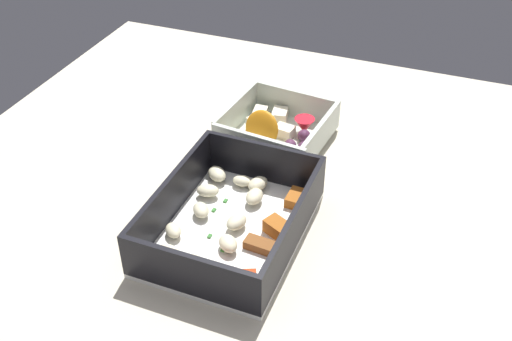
# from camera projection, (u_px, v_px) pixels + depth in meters

# --- Properties ---
(table_surface) EXTENTS (0.80, 0.80, 0.02)m
(table_surface) POSITION_uv_depth(u_px,v_px,m) (243.00, 196.00, 0.77)
(table_surface) COLOR beige
(table_surface) RESTS_ON ground
(pasta_container) EXTENTS (0.21, 0.16, 0.06)m
(pasta_container) POSITION_uv_depth(u_px,v_px,m) (232.00, 221.00, 0.69)
(pasta_container) COLOR white
(pasta_container) RESTS_ON table_surface
(fruit_bowl) EXTENTS (0.15, 0.15, 0.06)m
(fruit_bowl) POSITION_uv_depth(u_px,v_px,m) (277.00, 131.00, 0.84)
(fruit_bowl) COLOR silver
(fruit_bowl) RESTS_ON table_surface
(paper_cup_liner) EXTENTS (0.03, 0.03, 0.02)m
(paper_cup_liner) POSITION_uv_depth(u_px,v_px,m) (322.00, 106.00, 0.90)
(paper_cup_liner) COLOR white
(paper_cup_liner) RESTS_ON table_surface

